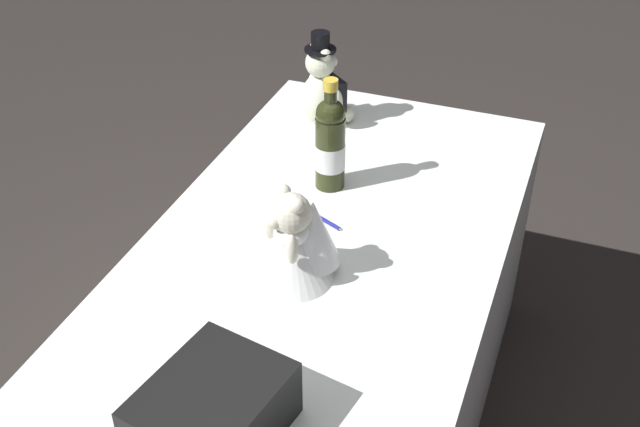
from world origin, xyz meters
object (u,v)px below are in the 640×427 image
object	(u,v)px
teddy_bear_groom	(324,90)
teddy_bear_bride	(298,240)
signing_pen	(321,218)
gift_case_black	(213,412)
champagne_bottle	(330,143)

from	to	relation	value
teddy_bear_groom	teddy_bear_bride	xyz separation A→B (m)	(0.68, 0.20, -0.01)
teddy_bear_bride	signing_pen	xyz separation A→B (m)	(-0.21, -0.03, -0.09)
teddy_bear_bride	gift_case_black	world-z (taller)	teddy_bear_bride
teddy_bear_bride	signing_pen	bearing A→B (deg)	-172.71
champagne_bottle	gift_case_black	xyz separation A→B (m)	(0.84, 0.09, -0.07)
champagne_bottle	signing_pen	bearing A→B (deg)	11.81
teddy_bear_groom	champagne_bottle	xyz separation A→B (m)	(0.32, 0.14, 0.03)
champagne_bottle	gift_case_black	world-z (taller)	champagne_bottle
teddy_bear_bride	gift_case_black	bearing A→B (deg)	3.63
signing_pen	teddy_bear_groom	bearing A→B (deg)	-160.25
gift_case_black	signing_pen	bearing A→B (deg)	-175.23
champagne_bottle	gift_case_black	distance (m)	0.84
teddy_bear_groom	teddy_bear_bride	bearing A→B (deg)	16.05
teddy_bear_bride	champagne_bottle	world-z (taller)	champagne_bottle
teddy_bear_groom	teddy_bear_bride	world-z (taller)	teddy_bear_groom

